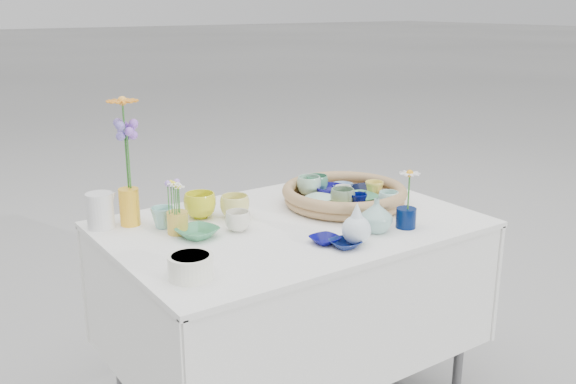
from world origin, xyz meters
TOP-DOWN VIEW (x-y plane):
  - wicker_tray at (0.28, 0.05)m, footprint 0.47×0.47m
  - tray_ceramic_0 at (0.28, 0.13)m, footprint 0.15×0.15m
  - tray_ceramic_1 at (0.40, 0.07)m, footprint 0.12×0.12m
  - tray_ceramic_2 at (0.39, 0.01)m, footprint 0.08×0.08m
  - tray_ceramic_3 at (0.31, -0.01)m, footprint 0.13×0.13m
  - tray_ceramic_4 at (0.22, -0.02)m, footprint 0.12×0.12m
  - tray_ceramic_5 at (0.18, 0.07)m, footprint 0.14×0.14m
  - tray_ceramic_6 at (0.21, 0.18)m, footprint 0.11×0.11m
  - tray_ceramic_7 at (0.27, 0.05)m, footprint 0.08×0.08m
  - tray_ceramic_8 at (0.36, 0.16)m, footprint 0.09×0.09m
  - tray_ceramic_9 at (0.26, -0.06)m, footprint 0.08×0.08m
  - tray_ceramic_10 at (0.17, -0.04)m, footprint 0.14×0.14m
  - tray_ceramic_11 at (0.36, -0.11)m, footprint 0.09×0.09m
  - tray_ceramic_12 at (0.26, 0.20)m, footprint 0.11×0.11m
  - loose_ceramic_0 at (-0.24, 0.23)m, footprint 0.15×0.15m
  - loose_ceramic_1 at (-0.14, 0.15)m, footprint 0.11×0.11m
  - loose_ceramic_2 at (-0.34, 0.05)m, footprint 0.16×0.16m
  - loose_ceramic_3 at (-0.20, 0.03)m, footprint 0.09×0.09m
  - loose_ceramic_4 at (-0.03, -0.23)m, footprint 0.09×0.09m
  - loose_ceramic_5 at (-0.40, 0.20)m, footprint 0.10×0.10m
  - loose_ceramic_6 at (0.00, -0.30)m, footprint 0.10×0.10m
  - fluted_bowl at (-0.50, -0.23)m, footprint 0.14×0.14m
  - bud_vase_paleblue at (0.05, -0.29)m, footprint 0.11×0.11m
  - bud_vase_seafoam at (0.18, -0.24)m, footprint 0.14×0.14m
  - bud_vase_cobalt at (0.29, -0.27)m, footprint 0.08×0.08m
  - single_daisy at (0.29, -0.28)m, footprint 0.08×0.08m
  - tall_vase_yellow at (-0.48, 0.29)m, footprint 0.09×0.09m
  - gerbera at (-0.47, 0.30)m, footprint 0.13×0.13m
  - hydrangea at (-0.47, 0.29)m, footprint 0.09×0.09m
  - white_pitcher at (-0.57, 0.32)m, footprint 0.15×0.13m
  - daisy_cup at (-0.38, 0.12)m, footprint 0.09×0.09m
  - daisy_posy at (-0.39, 0.11)m, footprint 0.07×0.07m

SIDE VIEW (x-z plane):
  - loose_ceramic_4 at x=-0.03m, z-range 0.77..0.79m
  - loose_ceramic_6 at x=0.00m, z-range 0.77..0.79m
  - loose_ceramic_2 at x=-0.34m, z-range 0.77..0.80m
  - tray_ceramic_10 at x=0.17m, z-range 0.78..0.81m
  - tray_ceramic_5 at x=0.18m, z-range 0.78..0.81m
  - tray_ceramic_8 at x=0.36m, z-range 0.78..0.81m
  - tray_ceramic_1 at x=0.40m, z-range 0.78..0.81m
  - fluted_bowl at x=-0.50m, z-range 0.77..0.83m
  - tray_ceramic_3 at x=0.31m, z-range 0.78..0.81m
  - loose_ceramic_3 at x=-0.20m, z-range 0.77..0.83m
  - bud_vase_cobalt at x=0.29m, z-range 0.77..0.83m
  - loose_ceramic_5 at x=-0.40m, z-range 0.76..0.84m
  - tray_ceramic_0 at x=0.28m, z-range 0.78..0.82m
  - daisy_cup at x=-0.38m, z-range 0.77..0.84m
  - wicker_tray at x=0.28m, z-range 0.77..0.84m
  - loose_ceramic_1 at x=-0.14m, z-range 0.77..0.85m
  - loose_ceramic_0 at x=-0.24m, z-range 0.77..0.86m
  - tray_ceramic_9 at x=0.26m, z-range 0.78..0.84m
  - tray_ceramic_7 at x=0.27m, z-range 0.78..0.84m
  - tray_ceramic_11 at x=0.36m, z-range 0.78..0.84m
  - tray_ceramic_2 at x=0.39m, z-range 0.78..0.85m
  - tray_ceramic_12 at x=0.26m, z-range 0.78..0.85m
  - tray_ceramic_4 at x=0.22m, z-range 0.78..0.85m
  - tray_ceramic_6 at x=0.21m, z-range 0.78..0.86m
  - bud_vase_seafoam at x=0.18m, z-range 0.77..0.88m
  - white_pitcher at x=-0.57m, z-range 0.76..0.89m
  - tall_vase_yellow at x=-0.48m, z-range 0.77..0.90m
  - bud_vase_paleblue at x=0.05m, z-range 0.77..0.91m
  - single_daisy at x=0.29m, z-range 0.82..0.97m
  - daisy_posy at x=-0.39m, z-range 0.84..0.97m
  - hydrangea at x=-0.47m, z-range 0.86..1.13m
  - gerbera at x=-0.47m, z-range 0.89..1.20m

